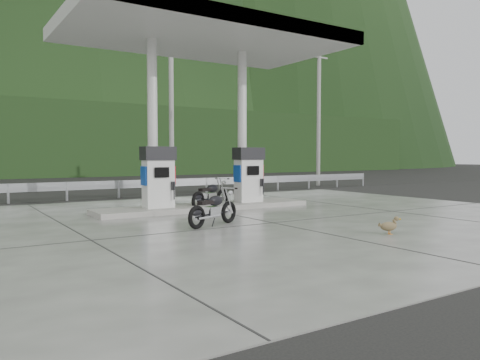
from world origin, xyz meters
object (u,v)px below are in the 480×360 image
motorcycle_left (211,195)px  gas_pump_left (158,177)px  gas_pump_right (249,175)px  duck (388,227)px  motorcycle_right (213,210)px

motorcycle_left → gas_pump_left: bearing=164.3°
gas_pump_right → duck: size_ratio=3.96×
gas_pump_left → motorcycle_right: bearing=-88.0°
gas_pump_left → gas_pump_right: 3.20m
gas_pump_left → motorcycle_left: gas_pump_left is taller
motorcycle_right → duck: bearing=-71.6°
gas_pump_left → motorcycle_left: size_ratio=1.04×
motorcycle_left → duck: bearing=-106.3°
gas_pump_left → gas_pump_right: same height
gas_pump_left → motorcycle_left: (1.90, 0.25, -0.64)m
gas_pump_right → duck: (-0.52, -6.20, -0.89)m
motorcycle_left → motorcycle_right: (-1.79, -3.36, -0.02)m
motorcycle_left → duck: (0.78, -6.45, -0.25)m
gas_pump_right → duck: gas_pump_right is taller
motorcycle_right → gas_pump_right: bearing=23.8°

